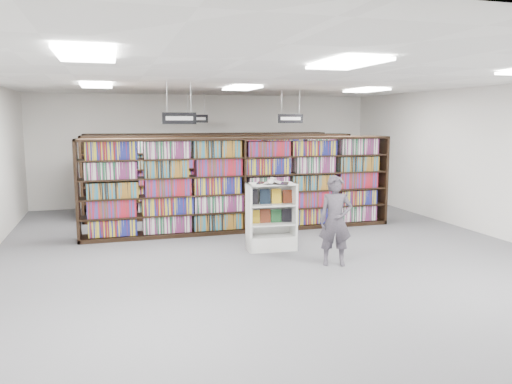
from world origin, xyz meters
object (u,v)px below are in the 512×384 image
object	(u,v)px
bookshelf_row_near	(242,185)
shopper	(336,221)
open_book	(272,182)
endcap_display	(271,226)

from	to	relation	value
bookshelf_row_near	shopper	world-z (taller)	bookshelf_row_near
open_book	shopper	world-z (taller)	shopper
open_book	bookshelf_row_near	bearing A→B (deg)	117.31
bookshelf_row_near	open_book	world-z (taller)	bookshelf_row_near
bookshelf_row_near	endcap_display	bearing A→B (deg)	-86.05
shopper	endcap_display	bearing A→B (deg)	137.48
bookshelf_row_near	shopper	distance (m)	3.14
endcap_display	open_book	distance (m)	0.88
bookshelf_row_near	endcap_display	size ratio (longest dim) A/B	5.42
shopper	open_book	bearing A→B (deg)	139.27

